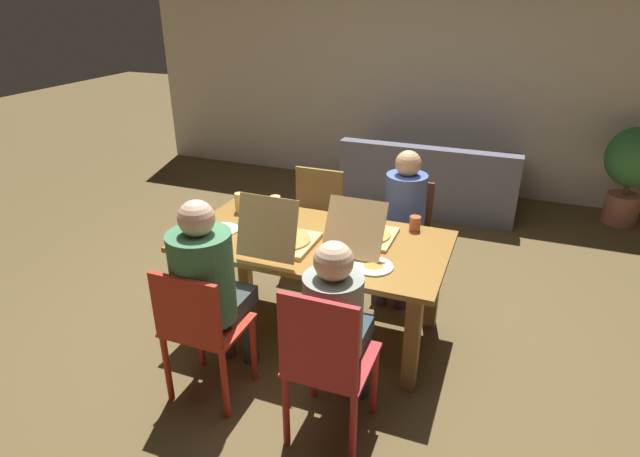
# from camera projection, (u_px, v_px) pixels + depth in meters

# --- Properties ---
(ground_plane) EXTENTS (20.00, 20.00, 0.00)m
(ground_plane) POSITION_uv_depth(u_px,v_px,m) (315.00, 328.00, 3.80)
(ground_plane) COLOR brown
(back_wall) EXTENTS (7.08, 0.12, 2.83)m
(back_wall) POSITION_uv_depth(u_px,v_px,m) (422.00, 68.00, 6.06)
(back_wall) COLOR silver
(back_wall) RESTS_ON ground
(dining_table) EXTENTS (1.77, 0.96, 0.73)m
(dining_table) POSITION_uv_depth(u_px,v_px,m) (315.00, 254.00, 3.54)
(dining_table) COLOR olive
(dining_table) RESTS_ON ground
(chair_0) EXTENTS (0.43, 0.45, 0.97)m
(chair_0) POSITION_uv_depth(u_px,v_px,m) (326.00, 361.00, 2.64)
(chair_0) COLOR #AF282A
(chair_0) RESTS_ON ground
(person_0) EXTENTS (0.31, 0.51, 1.17)m
(person_0) POSITION_uv_depth(u_px,v_px,m) (337.00, 319.00, 2.72)
(person_0) COLOR #2D3A45
(person_0) RESTS_ON ground
(chair_1) EXTENTS (0.44, 0.40, 0.89)m
(chair_1) POSITION_uv_depth(u_px,v_px,m) (199.00, 328.00, 2.95)
(chair_1) COLOR red
(chair_1) RESTS_ON ground
(person_1) EXTENTS (0.36, 0.55, 1.26)m
(person_1) POSITION_uv_depth(u_px,v_px,m) (209.00, 281.00, 2.97)
(person_1) COLOR #363B3C
(person_1) RESTS_ON ground
(chair_2) EXTENTS (0.39, 0.44, 0.87)m
(chair_2) POSITION_uv_depth(u_px,v_px,m) (405.00, 229.00, 4.21)
(chair_2) COLOR brown
(chair_2) RESTS_ON ground
(person_2) EXTENTS (0.32, 0.51, 1.17)m
(person_2) POSITION_uv_depth(u_px,v_px,m) (403.00, 213.00, 4.00)
(person_2) COLOR #422C4E
(person_2) RESTS_ON ground
(chair_3) EXTENTS (0.45, 0.39, 0.88)m
(chair_3) POSITION_uv_depth(u_px,v_px,m) (315.00, 213.00, 4.45)
(chair_3) COLOR olive
(chair_3) RESTS_ON ground
(pizza_box_0) EXTENTS (0.38, 0.56, 0.35)m
(pizza_box_0) POSITION_uv_depth(u_px,v_px,m) (364.00, 234.00, 3.45)
(pizza_box_0) COLOR tan
(pizza_box_0) RESTS_ON dining_table
(pizza_box_1) EXTENTS (0.39, 0.49, 0.41)m
(pizza_box_1) POSITION_uv_depth(u_px,v_px,m) (282.00, 239.00, 3.37)
(pizza_box_1) COLOR tan
(pizza_box_1) RESTS_ON dining_table
(plate_0) EXTENTS (0.25, 0.25, 0.03)m
(plate_0) POSITION_uv_depth(u_px,v_px,m) (373.00, 266.00, 3.14)
(plate_0) COLOR white
(plate_0) RESTS_ON dining_table
(plate_1) EXTENTS (0.23, 0.23, 0.01)m
(plate_1) POSITION_uv_depth(u_px,v_px,m) (223.00, 230.00, 3.62)
(plate_1) COLOR white
(plate_1) RESTS_ON dining_table
(drinking_glass_0) EXTENTS (0.08, 0.08, 0.10)m
(drinking_glass_0) POSITION_uv_depth(u_px,v_px,m) (415.00, 223.00, 3.60)
(drinking_glass_0) COLOR #B35135
(drinking_glass_0) RESTS_ON dining_table
(drinking_glass_1) EXTENTS (0.08, 0.08, 0.10)m
(drinking_glass_1) POSITION_uv_depth(u_px,v_px,m) (192.00, 237.00, 3.41)
(drinking_glass_1) COLOR silver
(drinking_glass_1) RESTS_ON dining_table
(drinking_glass_2) EXTENTS (0.08, 0.08, 0.10)m
(drinking_glass_2) POSITION_uv_depth(u_px,v_px,m) (275.00, 203.00, 3.96)
(drinking_glass_2) COLOR #E6C65C
(drinking_glass_2) RESTS_ON dining_table
(drinking_glass_3) EXTENTS (0.07, 0.07, 0.15)m
(drinking_glass_3) POSITION_uv_depth(u_px,v_px,m) (240.00, 203.00, 3.90)
(drinking_glass_3) COLOR #E6C162
(drinking_glass_3) RESTS_ON dining_table
(couch) EXTENTS (1.88, 0.81, 0.77)m
(couch) POSITION_uv_depth(u_px,v_px,m) (429.00, 183.00, 5.80)
(couch) COLOR slate
(couch) RESTS_ON ground
(potted_plant) EXTENTS (0.55, 0.55, 1.02)m
(potted_plant) POSITION_uv_depth(u_px,v_px,m) (632.00, 166.00, 5.26)
(potted_plant) COLOR #B26956
(potted_plant) RESTS_ON ground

